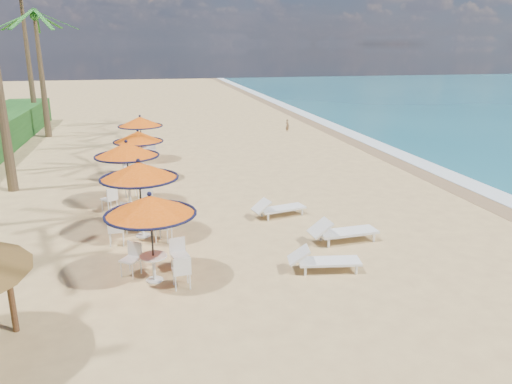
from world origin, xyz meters
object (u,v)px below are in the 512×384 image
(lounger_mid, at_px, (341,231))
(lounger_near, at_px, (322,260))
(lounger_far, at_px, (277,208))
(station_1, at_px, (138,180))
(station_2, at_px, (127,158))
(station_4, at_px, (141,126))
(station_0, at_px, (152,216))
(station_3, at_px, (137,143))

(lounger_mid, bearing_deg, lounger_near, -129.44)
(lounger_mid, height_order, lounger_far, lounger_mid)
(station_1, xyz_separation_m, station_2, (-0.42, 3.52, -0.02))
(lounger_near, bearing_deg, station_4, 116.27)
(lounger_near, distance_m, lounger_mid, 2.26)
(station_0, distance_m, station_3, 10.55)
(station_2, relative_size, lounger_near, 1.24)
(lounger_near, relative_size, lounger_mid, 0.91)
(station_2, xyz_separation_m, lounger_far, (5.18, -2.59, -1.53))
(lounger_mid, bearing_deg, lounger_far, 111.09)
(station_0, xyz_separation_m, station_4, (-0.25, 14.59, 0.07))
(station_2, relative_size, station_4, 1.04)
(station_4, relative_size, lounger_near, 1.19)
(station_2, xyz_separation_m, lounger_near, (5.21, -7.21, -1.53))
(station_1, distance_m, station_2, 3.54)
(station_0, xyz_separation_m, station_3, (-0.44, 10.54, -0.07))
(station_0, bearing_deg, station_1, 96.25)
(station_1, relative_size, lounger_near, 1.26)
(station_1, bearing_deg, station_0, -83.75)
(lounger_far, bearing_deg, station_1, 178.09)
(lounger_near, xyz_separation_m, lounger_mid, (1.30, 1.85, 0.04))
(station_2, distance_m, station_3, 3.79)
(station_0, xyz_separation_m, station_1, (-0.36, 3.25, 0.10))
(station_3, height_order, lounger_far, station_3)
(lounger_mid, relative_size, lounger_far, 1.09)
(lounger_mid, bearing_deg, station_1, 158.75)
(station_2, distance_m, lounger_mid, 8.56)
(station_3, bearing_deg, station_2, -95.12)
(station_4, xyz_separation_m, lounger_mid, (5.97, -13.18, -1.49))
(lounger_mid, bearing_deg, station_2, 136.11)
(station_3, bearing_deg, lounger_near, -66.08)
(station_0, xyz_separation_m, station_2, (-0.78, 6.77, 0.07))
(station_0, relative_size, lounger_far, 1.19)
(station_0, height_order, station_2, station_2)
(station_1, bearing_deg, lounger_far, 11.02)
(station_0, distance_m, station_4, 14.59)
(station_0, xyz_separation_m, lounger_mid, (5.73, 1.41, -1.41))
(station_3, height_order, station_4, station_4)
(station_4, bearing_deg, station_1, -90.54)
(station_3, distance_m, lounger_far, 8.11)
(station_3, relative_size, lounger_mid, 1.04)
(station_4, xyz_separation_m, lounger_far, (4.65, -10.41, -1.53))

